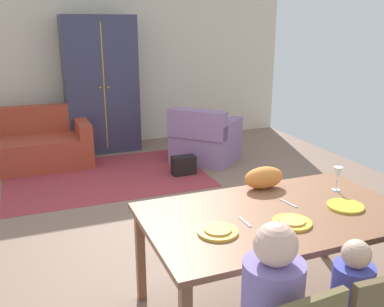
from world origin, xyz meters
TOP-DOWN VIEW (x-y plane):
  - ground_plane at (0.00, 0.48)m, footprint 6.43×6.16m
  - back_wall at (0.00, 3.61)m, footprint 6.43×0.10m
  - dining_table at (0.23, -1.32)m, footprint 1.78×1.05m
  - plate_near_man at (-0.26, -1.44)m, footprint 0.25×0.25m
  - pizza_near_man at (-0.26, -1.44)m, footprint 0.17×0.17m
  - plate_near_child at (0.23, -1.50)m, footprint 0.25×0.25m
  - pizza_near_child at (0.23, -1.50)m, footprint 0.17×0.17m
  - plate_near_woman at (0.72, -1.42)m, footprint 0.25×0.25m
  - wine_glass at (0.87, -1.14)m, footprint 0.07×0.07m
  - fork at (-0.04, -1.37)m, footprint 0.02×0.15m
  - knife at (0.39, -1.22)m, footprint 0.04×0.17m
  - cat at (0.38, -0.90)m, footprint 0.32×0.17m
  - area_rug at (-0.35, 1.90)m, footprint 2.60×1.80m
  - couch at (-1.41, 2.76)m, footprint 1.95×0.86m
  - armchair at (1.16, 2.07)m, footprint 1.21×1.21m
  - armoire at (-0.13, 3.22)m, footprint 1.10×0.59m
  - handbag at (0.65, 1.60)m, footprint 0.32×0.16m

SIDE VIEW (x-z plane):
  - ground_plane at x=0.00m, z-range -0.02..0.00m
  - area_rug at x=-0.35m, z-range 0.00..0.01m
  - handbag at x=0.65m, z-range 0.00..0.26m
  - couch at x=-1.41m, z-range -0.11..0.71m
  - armchair at x=1.16m, z-range -0.09..0.73m
  - dining_table at x=0.23m, z-range 0.31..1.07m
  - fork at x=-0.04m, z-range 0.76..0.77m
  - knife at x=0.39m, z-range 0.76..0.77m
  - plate_near_man at x=-0.26m, z-range 0.76..0.78m
  - plate_near_child at x=0.23m, z-range 0.76..0.78m
  - plate_near_woman at x=0.72m, z-range 0.76..0.78m
  - pizza_near_man at x=-0.26m, z-range 0.78..0.79m
  - pizza_near_child at x=0.23m, z-range 0.78..0.79m
  - cat at x=0.38m, z-range 0.76..0.93m
  - wine_glass at x=0.87m, z-range 0.80..0.99m
  - armoire at x=-0.13m, z-range 0.00..2.10m
  - back_wall at x=0.00m, z-range 0.00..2.70m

